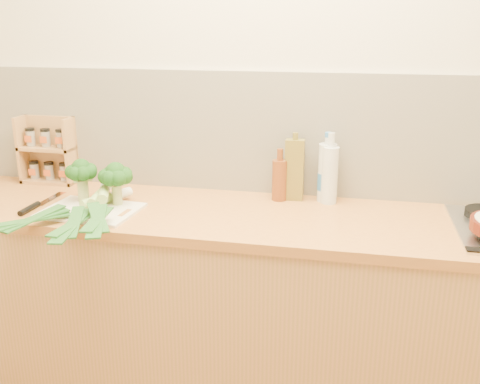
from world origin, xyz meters
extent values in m
plane|color=beige|center=(0.00, 1.50, 1.30)|extent=(3.50, 0.00, 3.50)
cube|color=silver|center=(0.00, 1.49, 1.17)|extent=(3.20, 0.02, 0.54)
cube|color=#BB824E|center=(0.00, 1.20, 0.43)|extent=(3.20, 0.60, 0.86)
cube|color=#BD7F37|center=(0.00, 1.20, 0.88)|extent=(3.20, 0.62, 0.04)
cube|color=white|center=(-0.69, 1.08, 0.91)|extent=(0.39, 0.30, 0.01)
cylinder|color=#97A25E|center=(-0.77, 1.17, 0.96)|extent=(0.05, 0.05, 0.09)
sphere|color=#10360E|center=(-0.77, 1.17, 1.06)|extent=(0.08, 0.08, 0.08)
sphere|color=#10360E|center=(-0.73, 1.17, 1.04)|extent=(0.06, 0.06, 0.06)
sphere|color=#10360E|center=(-0.75, 1.20, 1.04)|extent=(0.06, 0.06, 0.06)
sphere|color=#10360E|center=(-0.78, 1.21, 1.04)|extent=(0.06, 0.06, 0.06)
sphere|color=#10360E|center=(-0.80, 1.19, 1.04)|extent=(0.06, 0.06, 0.06)
sphere|color=#10360E|center=(-0.80, 1.15, 1.04)|extent=(0.06, 0.06, 0.06)
sphere|color=#10360E|center=(-0.78, 1.13, 1.04)|extent=(0.06, 0.06, 0.06)
sphere|color=#10360E|center=(-0.75, 1.14, 1.04)|extent=(0.06, 0.06, 0.06)
cylinder|color=#97A25E|center=(-0.61, 1.16, 0.95)|extent=(0.04, 0.04, 0.08)
sphere|color=#10360E|center=(-0.61, 1.16, 1.05)|extent=(0.09, 0.09, 0.09)
sphere|color=#10360E|center=(-0.57, 1.16, 1.03)|extent=(0.07, 0.07, 0.07)
sphere|color=#10360E|center=(-0.59, 1.19, 1.03)|extent=(0.07, 0.07, 0.07)
sphere|color=#10360E|center=(-0.62, 1.20, 1.03)|extent=(0.07, 0.07, 0.07)
sphere|color=#10360E|center=(-0.65, 1.18, 1.03)|extent=(0.07, 0.07, 0.07)
sphere|color=#10360E|center=(-0.65, 1.15, 1.03)|extent=(0.07, 0.07, 0.07)
sphere|color=#10360E|center=(-0.62, 1.12, 1.03)|extent=(0.07, 0.07, 0.07)
sphere|color=#10360E|center=(-0.59, 1.13, 1.03)|extent=(0.07, 0.07, 0.07)
cylinder|color=white|center=(-0.63, 1.23, 0.93)|extent=(0.09, 0.12, 0.04)
cylinder|color=#98BF5F|center=(-0.69, 1.12, 0.93)|extent=(0.10, 0.14, 0.04)
cube|color=#1F4E1B|center=(-0.82, 0.87, 0.93)|extent=(0.22, 0.26, 0.02)
cube|color=#1F4E1B|center=(-0.83, 0.85, 0.94)|extent=(0.20, 0.32, 0.01)
cube|color=#1F4E1B|center=(-0.82, 0.88, 0.94)|extent=(0.12, 0.28, 0.02)
cylinder|color=white|center=(-0.70, 1.22, 0.95)|extent=(0.06, 0.11, 0.04)
cylinder|color=#98BF5F|center=(-0.67, 1.10, 0.95)|extent=(0.06, 0.14, 0.04)
cube|color=#1F4E1B|center=(-0.62, 0.82, 0.95)|extent=(0.05, 0.30, 0.02)
cube|color=#1F4E1B|center=(-0.62, 0.80, 0.95)|extent=(0.11, 0.34, 0.01)
cube|color=#1F4E1B|center=(-0.63, 0.83, 0.96)|extent=(0.14, 0.28, 0.02)
cylinder|color=white|center=(-0.69, 1.22, 0.97)|extent=(0.08, 0.12, 0.04)
cylinder|color=#98BF5F|center=(-0.65, 1.11, 0.97)|extent=(0.09, 0.14, 0.04)
cube|color=#1F4E1B|center=(-0.54, 0.84, 0.97)|extent=(0.10, 0.30, 0.02)
cube|color=#1F4E1B|center=(-0.53, 0.82, 0.97)|extent=(0.17, 0.33, 0.01)
cube|color=#1F4E1B|center=(-0.54, 0.85, 0.97)|extent=(0.19, 0.26, 0.02)
cube|color=silver|center=(-0.94, 1.20, 0.90)|extent=(0.04, 0.19, 0.00)
cylinder|color=black|center=(-0.94, 1.04, 0.91)|extent=(0.03, 0.13, 0.02)
cube|color=tan|center=(-1.08, 1.47, 1.06)|extent=(0.26, 0.02, 0.32)
cube|color=tan|center=(-1.08, 1.43, 0.91)|extent=(0.26, 0.11, 0.02)
cube|color=tan|center=(-1.08, 1.43, 1.07)|extent=(0.26, 0.11, 0.02)
cube|color=tan|center=(-1.21, 1.43, 1.06)|extent=(0.01, 0.11, 0.32)
cube|color=tan|center=(-0.96, 1.43, 1.06)|extent=(0.01, 0.11, 0.32)
cylinder|color=gray|center=(-1.16, 1.43, 0.95)|extent=(0.04, 0.04, 0.07)
cylinder|color=gray|center=(-1.08, 1.43, 0.95)|extent=(0.04, 0.04, 0.07)
cylinder|color=gray|center=(-1.00, 1.43, 0.95)|extent=(0.04, 0.04, 0.07)
cylinder|color=gray|center=(-1.16, 1.43, 1.11)|extent=(0.04, 0.04, 0.07)
cylinder|color=gray|center=(-1.08, 1.43, 1.11)|extent=(0.04, 0.04, 0.07)
cylinder|color=gray|center=(-1.00, 1.43, 1.11)|extent=(0.04, 0.04, 0.07)
cube|color=olive|center=(0.10, 1.41, 1.03)|extent=(0.08, 0.05, 0.27)
cylinder|color=olive|center=(0.10, 1.41, 1.18)|extent=(0.02, 0.02, 0.03)
cylinder|color=silver|center=(0.25, 1.40, 1.02)|extent=(0.07, 0.07, 0.24)
cylinder|color=silver|center=(0.25, 1.40, 1.17)|extent=(0.03, 0.03, 0.06)
cylinder|color=brown|center=(0.04, 1.39, 0.99)|extent=(0.06, 0.06, 0.18)
cylinder|color=brown|center=(0.04, 1.39, 1.10)|extent=(0.03, 0.03, 0.05)
cylinder|color=silver|center=(0.24, 1.42, 1.03)|extent=(0.08, 0.08, 0.25)
cylinder|color=silver|center=(0.24, 1.42, 1.17)|extent=(0.03, 0.03, 0.03)
cylinder|color=#3271BC|center=(0.24, 1.42, 0.99)|extent=(0.08, 0.08, 0.08)
camera|label=1|loc=(0.33, -0.80, 1.64)|focal=40.00mm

